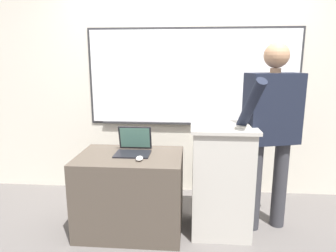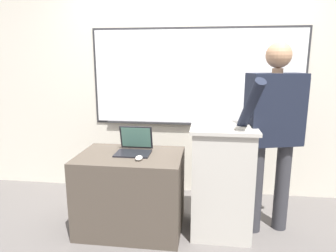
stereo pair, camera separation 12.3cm
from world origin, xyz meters
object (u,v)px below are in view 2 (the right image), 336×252
at_px(laptop, 135,145).
at_px(computer_mouse_by_laptop, 139,158).
at_px(side_desk, 131,192).
at_px(person_presenter, 274,126).
at_px(wireless_keyboard, 225,127).
at_px(lectern_podium, 222,180).

xyz_separation_m(laptop, computer_mouse_by_laptop, (0.09, -0.22, -0.05)).
xyz_separation_m(side_desk, person_presenter, (1.25, 0.13, 0.63)).
xyz_separation_m(person_presenter, computer_mouse_by_laptop, (-1.13, -0.26, -0.26)).
relative_size(side_desk, wireless_keyboard, 2.25).
bearing_deg(computer_mouse_by_laptop, wireless_keyboard, 8.90).
bearing_deg(side_desk, wireless_keyboard, -1.67).
height_order(lectern_podium, side_desk, lectern_podium).
xyz_separation_m(lectern_podium, side_desk, (-0.82, -0.04, -0.14)).
relative_size(laptop, computer_mouse_by_laptop, 3.10).
relative_size(lectern_podium, computer_mouse_by_laptop, 9.89).
height_order(person_presenter, laptop, person_presenter).
relative_size(lectern_podium, person_presenter, 0.59).
relative_size(side_desk, person_presenter, 0.55).
distance_m(side_desk, computer_mouse_by_laptop, 0.41).
distance_m(lectern_podium, laptop, 0.84).
distance_m(side_desk, laptop, 0.43).
distance_m(laptop, computer_mouse_by_laptop, 0.24).
bearing_deg(lectern_podium, laptop, 176.92).
xyz_separation_m(lectern_podium, person_presenter, (0.43, 0.09, 0.49)).
relative_size(person_presenter, computer_mouse_by_laptop, 16.86).
xyz_separation_m(side_desk, laptop, (0.02, 0.08, 0.42)).
xyz_separation_m(lectern_podium, laptop, (-0.79, 0.04, 0.28)).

